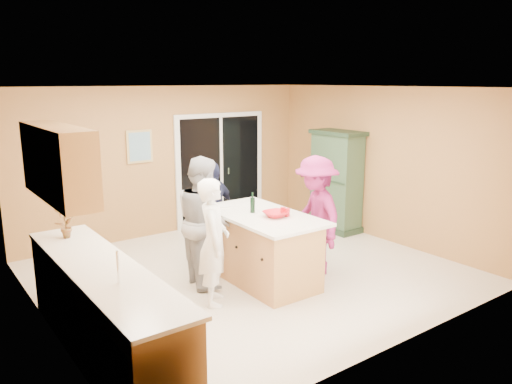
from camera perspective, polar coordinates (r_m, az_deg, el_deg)
floor at (r=7.22m, az=-0.50°, el=-9.23°), size 5.50×5.50×0.00m
ceiling at (r=6.70m, az=-0.54°, el=11.86°), size 5.50×5.00×0.10m
wall_back at (r=8.96m, az=-9.89°, el=3.54°), size 5.50×0.10×2.60m
wall_front at (r=5.09m, az=16.16°, el=-3.77°), size 5.50×0.10×2.60m
wall_left at (r=5.74m, az=-23.45°, el=-2.47°), size 0.10×5.00×2.60m
wall_right at (r=8.71m, az=14.36°, el=3.07°), size 0.10×5.00×2.60m
left_cabinet_run at (r=5.14m, az=-16.49°, el=-13.63°), size 0.65×3.05×1.24m
upper_cabinets at (r=5.48m, az=-21.72°, el=3.15°), size 0.35×1.60×0.75m
sliding_door at (r=9.48m, az=-4.05°, el=2.65°), size 1.90×0.07×2.10m
framed_picture at (r=8.67m, az=-13.16°, el=5.09°), size 0.46×0.04×0.56m
kitchen_island at (r=6.81m, az=0.73°, el=-6.62°), size 1.00×1.82×0.95m
green_hutch at (r=9.14m, az=9.17°, el=1.11°), size 0.52×0.99×1.82m
woman_white at (r=6.07m, az=-4.86°, el=-5.71°), size 0.62×0.69×1.57m
woman_grey at (r=6.67m, az=-6.00°, el=-3.31°), size 0.80×0.95×1.73m
woman_navy at (r=7.52m, az=-4.89°, el=-2.24°), size 0.97×0.66×1.53m
woman_magenta at (r=7.02m, az=6.85°, el=-2.71°), size 0.89×1.21×1.69m
serving_bowl at (r=6.52m, az=2.23°, el=-2.54°), size 0.32×0.32×0.08m
tulip_vase at (r=6.04m, az=-21.00°, el=-3.13°), size 0.23×0.17×0.40m
tumbler_near at (r=6.56m, az=3.58°, el=-2.33°), size 0.09×0.09×0.10m
tumbler_far at (r=6.61m, az=3.11°, el=-2.20°), size 0.08×0.08×0.10m
wine_bottle at (r=6.71m, az=-0.40°, el=-1.47°), size 0.06×0.06×0.28m
white_plate at (r=7.08m, az=-3.68°, el=-1.58°), size 0.24×0.24×0.01m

